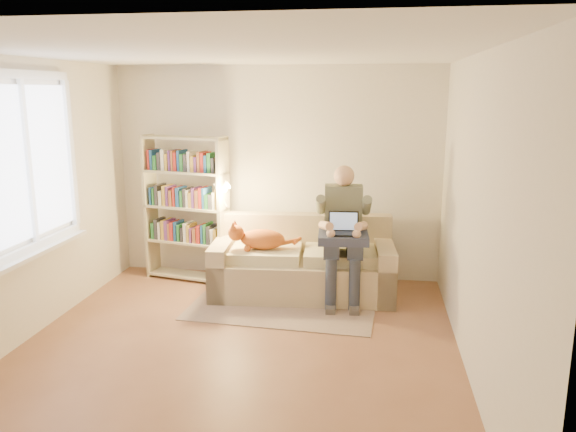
% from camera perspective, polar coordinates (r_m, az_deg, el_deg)
% --- Properties ---
extents(floor, '(4.50, 4.50, 0.00)m').
position_cam_1_polar(floor, '(5.20, -5.44, -13.68)').
color(floor, brown).
rests_on(floor, ground).
extents(ceiling, '(4.00, 4.50, 0.02)m').
position_cam_1_polar(ceiling, '(4.67, -6.13, 16.27)').
color(ceiling, white).
rests_on(ceiling, wall_back).
extents(wall_left, '(0.02, 4.50, 2.60)m').
position_cam_1_polar(wall_left, '(5.60, -26.00, 1.08)').
color(wall_left, silver).
rests_on(wall_left, floor).
extents(wall_right, '(0.02, 4.50, 2.60)m').
position_cam_1_polar(wall_right, '(4.69, 18.62, -0.31)').
color(wall_right, silver).
rests_on(wall_right, floor).
extents(wall_back, '(4.00, 0.02, 2.60)m').
position_cam_1_polar(wall_back, '(6.93, -1.16, 4.34)').
color(wall_back, silver).
rests_on(wall_back, floor).
extents(wall_front, '(4.00, 0.02, 2.60)m').
position_cam_1_polar(wall_front, '(2.73, -17.64, -9.36)').
color(wall_front, silver).
rests_on(wall_front, floor).
extents(window, '(0.12, 1.52, 1.69)m').
position_cam_1_polar(window, '(5.72, -24.51, 2.21)').
color(window, white).
rests_on(window, wall_left).
extents(sofa, '(2.11, 1.06, 0.87)m').
position_cam_1_polar(sofa, '(6.49, 1.52, -5.15)').
color(sofa, tan).
rests_on(sofa, floor).
extents(person, '(0.46, 0.69, 1.50)m').
position_cam_1_polar(person, '(6.19, 5.63, -1.05)').
color(person, slate).
rests_on(person, sofa).
extents(cat, '(0.77, 0.31, 0.28)m').
position_cam_1_polar(cat, '(6.31, -3.08, -2.29)').
color(cat, orange).
rests_on(cat, sofa).
extents(blanket, '(0.57, 0.47, 0.09)m').
position_cam_1_polar(blanket, '(6.07, 5.80, -2.21)').
color(blanket, '#2C334D').
rests_on(blanket, person).
extents(laptop, '(0.34, 0.28, 0.29)m').
position_cam_1_polar(laptop, '(6.06, 5.82, -1.22)').
color(laptop, black).
rests_on(laptop, blanket).
extents(bookshelf, '(1.17, 0.56, 1.78)m').
position_cam_1_polar(bookshelf, '(6.91, -10.31, 1.46)').
color(bookshelf, '#C4BA94').
rests_on(bookshelf, floor).
extents(rug, '(2.05, 1.29, 0.01)m').
position_cam_1_polar(rug, '(6.17, -0.56, -9.19)').
color(rug, gray).
rests_on(rug, floor).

